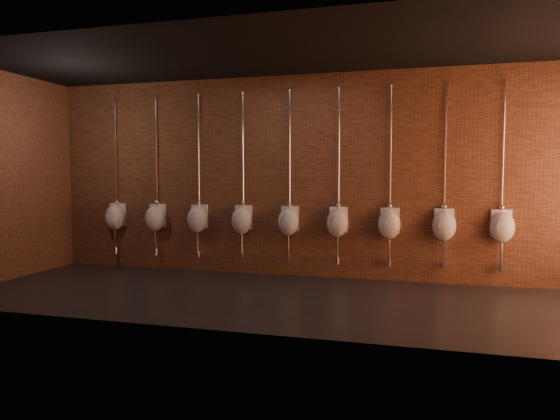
{
  "coord_description": "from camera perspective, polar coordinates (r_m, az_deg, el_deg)",
  "views": [
    {
      "loc": [
        1.8,
        -6.25,
        1.62
      ],
      "look_at": [
        -0.14,
        0.9,
        1.1
      ],
      "focal_mm": 32.0,
      "sensor_mm": 36.0,
      "label": 1
    }
  ],
  "objects": [
    {
      "name": "urinal_2",
      "position": [
        8.43,
        -9.41,
        -0.94
      ],
      "size": [
        0.37,
        0.34,
        2.71
      ],
      "color": "white",
      "rests_on": "ground"
    },
    {
      "name": "urinal_7",
      "position": [
        7.68,
        18.25,
        -1.56
      ],
      "size": [
        0.37,
        0.34,
        2.71
      ],
      "color": "white",
      "rests_on": "ground"
    },
    {
      "name": "urinal_3",
      "position": [
        8.14,
        -4.38,
        -1.07
      ],
      "size": [
        0.37,
        0.34,
        2.71
      ],
      "color": "white",
      "rests_on": "ground"
    },
    {
      "name": "room_shell",
      "position": [
        6.52,
        -0.89,
        7.46
      ],
      "size": [
        8.54,
        3.04,
        3.22
      ],
      "color": "black",
      "rests_on": "ground"
    },
    {
      "name": "urinal_5",
      "position": [
        7.76,
        6.6,
        -1.34
      ],
      "size": [
        0.37,
        0.34,
        2.71
      ],
      "color": "white",
      "rests_on": "ground"
    },
    {
      "name": "ground",
      "position": [
        6.71,
        -0.87,
        -9.96
      ],
      "size": [
        8.5,
        8.5,
        0.0
      ],
      "primitive_type": "plane",
      "color": "black",
      "rests_on": "ground"
    },
    {
      "name": "urinal_6",
      "position": [
        7.68,
        12.4,
        -1.46
      ],
      "size": [
        0.37,
        0.34,
        2.71
      ],
      "color": "white",
      "rests_on": "ground"
    },
    {
      "name": "urinal_1",
      "position": [
        8.79,
        -14.07,
        -0.81
      ],
      "size": [
        0.37,
        0.34,
        2.71
      ],
      "color": "white",
      "rests_on": "ground"
    },
    {
      "name": "urinal_4",
      "position": [
        7.91,
        0.98,
        -1.21
      ],
      "size": [
        0.37,
        0.34,
        2.71
      ],
      "color": "white",
      "rests_on": "ground"
    },
    {
      "name": "urinal_8",
      "position": [
        7.77,
        24.04,
        -1.65
      ],
      "size": [
        0.37,
        0.34,
        2.71
      ],
      "color": "white",
      "rests_on": "ground"
    },
    {
      "name": "urinal_0",
      "position": [
        9.2,
        -18.33,
        -0.68
      ],
      "size": [
        0.37,
        0.34,
        2.71
      ],
      "color": "white",
      "rests_on": "ground"
    }
  ]
}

